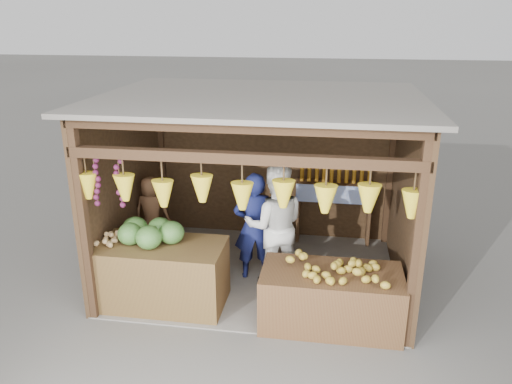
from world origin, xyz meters
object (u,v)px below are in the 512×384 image
(woman_standing, at_px, (275,225))
(vendor_seated, at_px, (152,211))
(man_standing, at_px, (254,227))
(counter_right, at_px, (331,298))
(counter_left, at_px, (159,274))

(woman_standing, relative_size, vendor_seated, 1.62)
(man_standing, xyz_separation_m, woman_standing, (0.31, -0.12, 0.09))
(counter_right, relative_size, woman_standing, 0.96)
(vendor_seated, bearing_deg, counter_right, 155.27)
(woman_standing, bearing_deg, man_standing, -30.31)
(woman_standing, height_order, vendor_seated, woman_standing)
(counter_right, height_order, woman_standing, woman_standing)
(counter_left, xyz_separation_m, man_standing, (1.13, 0.91, 0.37))
(counter_right, xyz_separation_m, man_standing, (-1.12, 1.04, 0.44))
(counter_left, bearing_deg, vendor_seated, 112.86)
(counter_left, relative_size, counter_right, 1.01)
(counter_right, distance_m, man_standing, 1.59)
(counter_left, xyz_separation_m, vendor_seated, (-0.50, 1.19, 0.40))
(counter_left, distance_m, man_standing, 1.50)
(woman_standing, bearing_deg, counter_right, 122.40)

